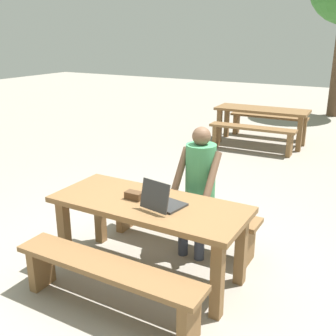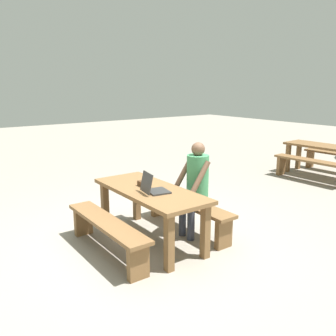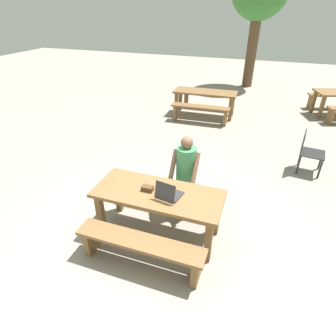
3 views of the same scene
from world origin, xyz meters
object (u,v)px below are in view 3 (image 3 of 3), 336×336
(person_seated, at_px, (185,171))
(picnic_table_mid, at_px, (205,95))
(picnic_table_front, at_px, (158,199))
(small_pouch, at_px, (148,188))
(plastic_chair, at_px, (309,151))
(laptop, at_px, (168,193))

(person_seated, xyz_separation_m, picnic_table_mid, (-0.72, 4.46, -0.15))
(picnic_table_front, bearing_deg, small_pouch, -176.16)
(small_pouch, distance_m, person_seated, 0.70)
(picnic_table_front, height_order, person_seated, person_seated)
(plastic_chair, bearing_deg, laptop, 151.01)
(picnic_table_front, bearing_deg, picnic_table_mid, 95.82)
(plastic_chair, height_order, picnic_table_mid, plastic_chair)
(laptop, height_order, person_seated, person_seated)
(picnic_table_front, distance_m, laptop, 0.26)
(person_seated, bearing_deg, plastic_chair, 46.33)
(picnic_table_mid, bearing_deg, person_seated, -82.78)
(picnic_table_mid, bearing_deg, small_pouch, -87.80)
(picnic_table_front, bearing_deg, plastic_chair, 50.87)
(picnic_table_front, xyz_separation_m, small_pouch, (-0.15, -0.01, 0.15))
(small_pouch, xyz_separation_m, plastic_chair, (2.26, 2.61, -0.32))
(small_pouch, bearing_deg, person_seated, 59.97)
(small_pouch, relative_size, picnic_table_mid, 0.09)
(picnic_table_front, height_order, laptop, laptop)
(person_seated, distance_m, plastic_chair, 2.79)
(picnic_table_mid, bearing_deg, picnic_table_front, -86.13)
(picnic_table_front, relative_size, plastic_chair, 2.19)
(laptop, bearing_deg, plastic_chair, -116.10)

